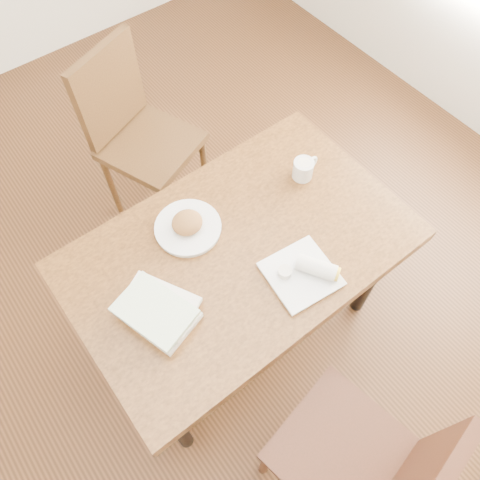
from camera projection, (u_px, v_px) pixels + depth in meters
ground at (240, 322)px, 2.36m from camera, size 4.00×5.00×0.01m
room_walls at (240, 31)px, 0.96m from camera, size 4.02×5.02×2.80m
table at (240, 258)px, 1.78m from camera, size 1.25×0.79×0.75m
chair_near at (367, 467)px, 1.52m from camera, size 0.49×0.49×0.95m
chair_far at (135, 128)px, 2.29m from camera, size 0.54×0.54×0.95m
plate_scone at (188, 226)px, 1.73m from camera, size 0.25×0.25×0.08m
coffee_mug at (304, 168)px, 1.85m from camera, size 0.12×0.08×0.08m
plate_burrito at (306, 272)px, 1.63m from camera, size 0.26×0.26×0.08m
book_stack at (157, 310)px, 1.55m from camera, size 0.27×0.31×0.07m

